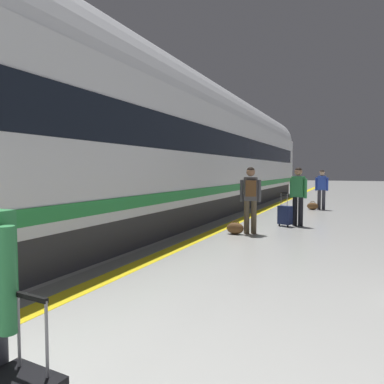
{
  "coord_description": "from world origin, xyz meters",
  "views": [
    {
      "loc": [
        2.48,
        0.13,
        1.62
      ],
      "look_at": [
        -0.54,
        6.78,
        1.18
      ],
      "focal_mm": 33.47,
      "sensor_mm": 36.0,
      "label": 1
    }
  ],
  "objects_px": {
    "passenger_near": "(298,192)",
    "passenger_mid": "(250,194)",
    "high_speed_train": "(136,137)",
    "duffel_bag_mid": "(235,228)",
    "suitcase_near": "(285,215)",
    "passenger_far": "(322,187)",
    "duffel_bag_far": "(313,206)"
  },
  "relations": [
    {
      "from": "suitcase_near",
      "to": "duffel_bag_far",
      "type": "height_order",
      "value": "suitcase_near"
    },
    {
      "from": "high_speed_train",
      "to": "passenger_far",
      "type": "bearing_deg",
      "value": 60.49
    },
    {
      "from": "duffel_bag_mid",
      "to": "duffel_bag_far",
      "type": "height_order",
      "value": "same"
    },
    {
      "from": "passenger_near",
      "to": "duffel_bag_far",
      "type": "distance_m",
      "value": 4.71
    },
    {
      "from": "passenger_mid",
      "to": "duffel_bag_far",
      "type": "bearing_deg",
      "value": 82.4
    },
    {
      "from": "passenger_near",
      "to": "passenger_far",
      "type": "distance_m",
      "value": 4.82
    },
    {
      "from": "passenger_mid",
      "to": "passenger_far",
      "type": "relative_size",
      "value": 1.04
    },
    {
      "from": "passenger_mid",
      "to": "passenger_far",
      "type": "height_order",
      "value": "passenger_mid"
    },
    {
      "from": "passenger_near",
      "to": "passenger_mid",
      "type": "height_order",
      "value": "same"
    },
    {
      "from": "passenger_near",
      "to": "passenger_mid",
      "type": "bearing_deg",
      "value": -116.35
    },
    {
      "from": "suitcase_near",
      "to": "duffel_bag_mid",
      "type": "distance_m",
      "value": 2.06
    },
    {
      "from": "passenger_mid",
      "to": "duffel_bag_mid",
      "type": "relative_size",
      "value": 3.88
    },
    {
      "from": "duffel_bag_mid",
      "to": "duffel_bag_far",
      "type": "xyz_separation_m",
      "value": [
        1.19,
        6.72,
        0.0
      ]
    },
    {
      "from": "suitcase_near",
      "to": "passenger_far",
      "type": "xyz_separation_m",
      "value": [
        0.59,
        5.06,
        0.63
      ]
    },
    {
      "from": "passenger_near",
      "to": "high_speed_train",
      "type": "bearing_deg",
      "value": -146.88
    },
    {
      "from": "passenger_near",
      "to": "duffel_bag_mid",
      "type": "distance_m",
      "value": 2.57
    },
    {
      "from": "suitcase_near",
      "to": "passenger_mid",
      "type": "bearing_deg",
      "value": -110.48
    },
    {
      "from": "passenger_near",
      "to": "duffel_bag_mid",
      "type": "height_order",
      "value": "passenger_near"
    },
    {
      "from": "high_speed_train",
      "to": "suitcase_near",
      "type": "relative_size",
      "value": 36.78
    },
    {
      "from": "high_speed_train",
      "to": "passenger_near",
      "type": "distance_m",
      "value": 4.89
    },
    {
      "from": "duffel_bag_mid",
      "to": "duffel_bag_far",
      "type": "distance_m",
      "value": 6.83
    },
    {
      "from": "high_speed_train",
      "to": "duffel_bag_far",
      "type": "bearing_deg",
      "value": 61.82
    },
    {
      "from": "passenger_near",
      "to": "passenger_far",
      "type": "relative_size",
      "value": 1.04
    },
    {
      "from": "passenger_mid",
      "to": "duffel_bag_mid",
      "type": "distance_m",
      "value": 0.95
    },
    {
      "from": "passenger_mid",
      "to": "passenger_far",
      "type": "xyz_separation_m",
      "value": [
        1.19,
        6.67,
        -0.06
      ]
    },
    {
      "from": "suitcase_near",
      "to": "duffel_bag_mid",
      "type": "bearing_deg",
      "value": -116.68
    },
    {
      "from": "passenger_far",
      "to": "high_speed_train",
      "type": "bearing_deg",
      "value": -119.51
    },
    {
      "from": "passenger_near",
      "to": "suitcase_near",
      "type": "relative_size",
      "value": 1.74
    },
    {
      "from": "high_speed_train",
      "to": "duffel_bag_far",
      "type": "distance_m",
      "value": 8.47
    },
    {
      "from": "passenger_near",
      "to": "duffel_bag_mid",
      "type": "relative_size",
      "value": 3.88
    },
    {
      "from": "passenger_far",
      "to": "duffel_bag_far",
      "type": "bearing_deg",
      "value": -150.42
    },
    {
      "from": "passenger_mid",
      "to": "duffel_bag_far",
      "type": "relative_size",
      "value": 3.88
    }
  ]
}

